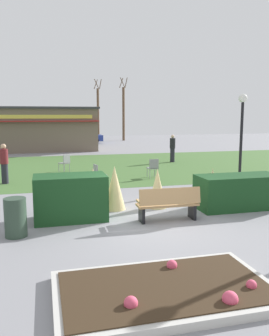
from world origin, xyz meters
The scene contains 22 objects.
ground_plane centered at (0.00, 0.00, 0.00)m, with size 80.00×80.00×0.00m, color gray.
lawn_patch centered at (0.00, 10.65, 0.00)m, with size 36.00×12.00×0.01m, color #446B33.
flower_bed centered at (-0.83, -3.72, 0.09)m, with size 3.54×2.07×0.31m.
park_bench centered at (0.58, 0.06, 0.48)m, with size 1.71×0.56×0.95m.
hedge_left centered at (-1.99, 0.87, 0.63)m, with size 1.96×1.10×1.25m, color #19421E.
hedge_right centered at (3.17, 0.80, 0.52)m, with size 2.62×1.10×1.04m, color #19421E.
ornamental_grass_behind_left centered at (-1.25, 1.64, 0.66)m, with size 0.80×0.80×1.32m, color #D1BC7F.
ornamental_grass_behind_right centered at (2.56, 1.38, 0.60)m, with size 0.55×0.55×1.21m, color #D1BC7F.
ornamental_grass_behind_center centered at (-0.59, 1.64, 0.67)m, with size 0.66×0.66×1.34m, color #D1BC7F.
ornamental_grass_behind_far centered at (0.74, 1.50, 0.61)m, with size 0.59×0.59×1.23m, color #D1BC7F.
lamppost_mid centered at (5.44, 4.52, 2.38)m, with size 0.36×0.36×3.75m.
trash_bin centered at (-3.36, -0.20, 0.47)m, with size 0.52×0.52×0.94m, color #2D4233.
food_kiosk centered at (-2.91, 20.95, 1.77)m, with size 9.23×4.59×3.51m.
cafe_chair_west centered at (2.19, 6.53, 0.53)m, with size 0.46×0.46×0.89m.
cafe_chair_east centered at (-1.61, 9.32, 0.53)m, with size 0.62×0.62×0.89m.
cafe_chair_north centered at (-0.53, 5.37, 0.53)m, with size 0.52×0.52×0.89m.
person_strolling centered at (5.02, 11.55, 0.86)m, with size 0.34×0.34×1.69m.
person_standing centered at (-4.28, 6.81, 0.86)m, with size 0.34×0.34×1.69m.
parked_car_west_slot centered at (-4.13, 27.47, 0.64)m, with size 4.35×2.35×1.20m.
parked_car_center_slot centered at (1.11, 27.46, 0.64)m, with size 4.23×2.11×1.20m.
tree_left_bg centered at (6.24, 30.51, 3.13)m, with size 0.91×0.96×7.00m.
tree_right_bg centered at (3.71, 32.87, 3.13)m, with size 0.91×0.96×6.99m.
Camera 1 is at (-2.65, -8.75, 2.88)m, focal length 37.68 mm.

